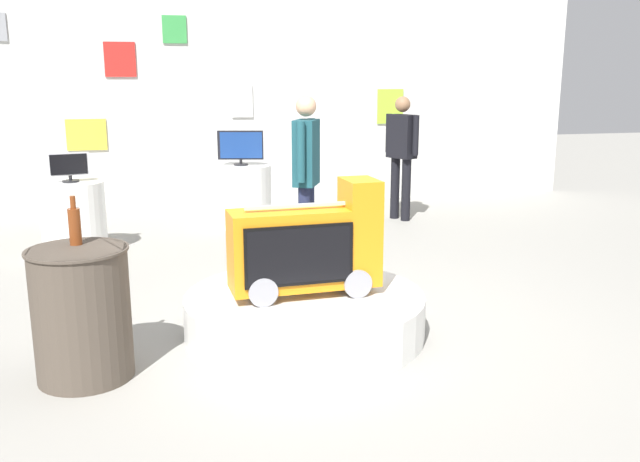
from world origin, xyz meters
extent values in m
plane|color=gray|center=(0.00, 0.00, 0.00)|extent=(30.00, 30.00, 0.00)
cube|color=silver|center=(0.00, 5.23, 1.61)|extent=(10.43, 0.10, 3.22)
cube|color=#9ECC33|center=(2.30, 5.17, 1.42)|extent=(0.40, 0.02, 0.51)
cube|color=white|center=(0.05, 5.17, 1.51)|extent=(0.30, 0.02, 0.46)
cube|color=yellow|center=(-2.11, 5.17, 1.08)|extent=(0.53, 0.02, 0.42)
cube|color=green|center=(-0.86, 5.17, 2.49)|extent=(0.33, 0.02, 0.37)
cube|color=red|center=(-1.60, 5.17, 2.09)|extent=(0.41, 0.02, 0.46)
cylinder|color=silver|center=(-0.24, -0.07, 0.16)|extent=(1.75, 1.75, 0.31)
cylinder|color=gray|center=(-0.58, -0.08, 0.42)|extent=(0.22, 0.41, 0.21)
cylinder|color=gray|center=(0.11, -0.06, 0.42)|extent=(0.22, 0.41, 0.21)
cube|color=orange|center=(-0.24, -0.07, 0.66)|extent=(1.09, 0.39, 0.57)
cube|color=orange|center=(0.18, -0.06, 1.04)|extent=(0.25, 0.36, 0.20)
cube|color=black|center=(-0.32, -0.26, 0.66)|extent=(0.77, 0.04, 0.43)
cube|color=black|center=(-0.32, -0.26, 0.66)|extent=(0.73, 0.05, 0.39)
cube|color=#B2B2B7|center=(-0.24, -0.07, 0.97)|extent=(0.86, 0.06, 0.02)
cylinder|color=silver|center=(-0.18, 3.76, 0.39)|extent=(0.75, 0.75, 0.77)
cylinder|color=black|center=(-0.18, 3.76, 0.78)|extent=(0.18, 0.18, 0.02)
cylinder|color=black|center=(-0.18, 3.76, 0.82)|extent=(0.04, 0.04, 0.05)
cube|color=black|center=(-0.18, 3.76, 1.03)|extent=(0.56, 0.17, 0.36)
cube|color=navy|center=(-0.17, 3.74, 1.03)|extent=(0.51, 0.14, 0.32)
cylinder|color=silver|center=(-2.10, 2.83, 0.39)|extent=(0.67, 0.67, 0.77)
cylinder|color=black|center=(-2.10, 2.83, 0.78)|extent=(0.17, 0.17, 0.02)
cylinder|color=black|center=(-2.10, 2.83, 0.82)|extent=(0.04, 0.04, 0.05)
cube|color=silver|center=(-2.10, 2.83, 0.96)|extent=(0.40, 0.11, 0.24)
cube|color=black|center=(-2.11, 2.81, 0.96)|extent=(0.36, 0.08, 0.21)
cylinder|color=#4C4238|center=(-1.74, -0.42, 0.42)|extent=(0.59, 0.59, 0.84)
cylinder|color=#4C4238|center=(-1.74, -0.42, 0.83)|extent=(0.62, 0.62, 0.02)
cylinder|color=brown|center=(-1.75, -0.32, 0.95)|extent=(0.07, 0.07, 0.23)
cylinder|color=brown|center=(-1.75, -0.32, 1.11)|extent=(0.03, 0.03, 0.08)
cylinder|color=black|center=(1.87, 3.73, 0.41)|extent=(0.12, 0.12, 0.82)
cylinder|color=black|center=(1.95, 3.55, 0.41)|extent=(0.12, 0.12, 0.82)
cube|color=black|center=(1.91, 3.64, 1.10)|extent=(0.34, 0.43, 0.56)
sphere|color=#8C6647|center=(1.91, 3.64, 1.51)|extent=(0.20, 0.20, 0.20)
cylinder|color=black|center=(1.81, 3.85, 1.13)|extent=(0.08, 0.08, 0.50)
cylinder|color=black|center=(2.01, 3.42, 1.13)|extent=(0.08, 0.08, 0.50)
cylinder|color=#1E233F|center=(0.25, 1.89, 0.41)|extent=(0.12, 0.12, 0.81)
cylinder|color=#1E233F|center=(0.17, 1.71, 0.41)|extent=(0.12, 0.12, 0.81)
cube|color=#194751|center=(0.21, 1.80, 1.13)|extent=(0.34, 0.43, 0.64)
sphere|color=tan|center=(0.21, 1.80, 1.58)|extent=(0.20, 0.20, 0.20)
cylinder|color=#194751|center=(0.31, 2.01, 1.16)|extent=(0.08, 0.08, 0.58)
cylinder|color=#194751|center=(0.11, 1.58, 1.16)|extent=(0.08, 0.08, 0.58)
camera|label=1|loc=(-1.27, -4.63, 1.86)|focal=37.81mm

